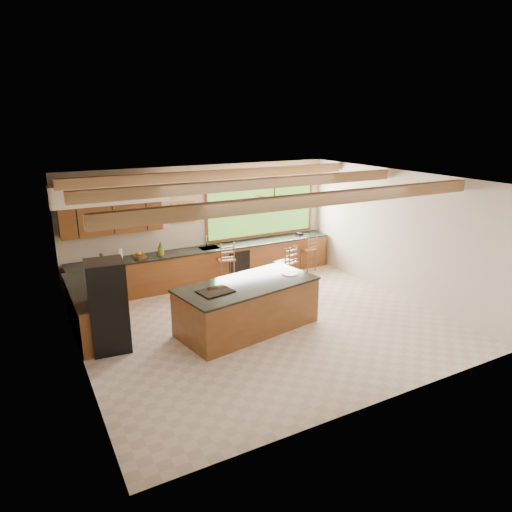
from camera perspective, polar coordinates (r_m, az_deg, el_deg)
ground at (r=9.69m, az=1.08°, el=-8.40°), size 7.20×7.20×0.00m
room_shell at (r=9.45m, az=-1.70°, el=5.14°), size 7.27×6.54×3.02m
counter_run at (r=11.34m, az=-8.82°, el=-2.21°), size 7.12×3.10×1.27m
island at (r=9.27m, az=-1.08°, el=-6.25°), size 3.00×1.79×1.00m
refrigerator at (r=8.76m, az=-18.02°, el=-5.98°), size 0.73×0.71×1.72m
bar_stool_a at (r=11.52m, az=-3.68°, el=-0.53°), size 0.48×0.48×1.17m
bar_stool_b at (r=11.38m, az=3.73°, el=-0.96°), size 0.48×0.48×1.11m
bar_stool_c at (r=11.43m, az=4.12°, el=-0.89°), size 0.51×0.51×1.11m
bar_stool_d at (r=12.78m, az=6.74°, el=0.75°), size 0.40×0.40×1.03m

